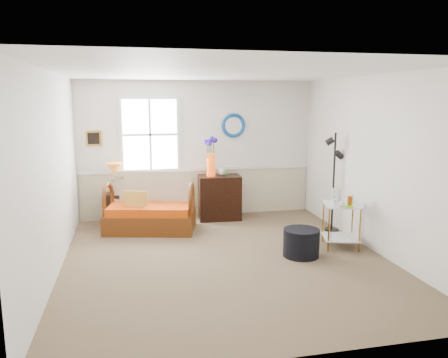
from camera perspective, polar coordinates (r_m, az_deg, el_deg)
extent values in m
cube|color=brown|center=(6.33, 0.22, -10.38)|extent=(4.50, 5.00, 0.01)
cube|color=white|center=(5.94, 0.23, 13.81)|extent=(4.50, 5.00, 0.01)
cube|color=silver|center=(8.44, -3.45, 3.89)|extent=(4.50, 0.01, 2.60)
cube|color=silver|center=(3.65, 8.75, -4.64)|extent=(4.50, 0.01, 2.60)
cube|color=silver|center=(5.94, -21.48, 0.52)|extent=(0.01, 5.00, 2.60)
cube|color=silver|center=(6.84, 18.97, 1.87)|extent=(0.01, 5.00, 2.60)
cube|color=#BFB491|center=(8.55, -3.37, -1.80)|extent=(4.46, 0.02, 0.90)
cube|color=white|center=(8.46, -3.39, 1.31)|extent=(4.46, 0.04, 0.06)
cube|color=#AE7E2D|center=(8.32, -16.68, 5.12)|extent=(0.28, 0.03, 0.28)
torus|color=#145C9F|center=(8.51, 1.24, 7.00)|extent=(0.47, 0.07, 0.47)
imported|color=#477138|center=(8.12, -13.40, -0.94)|extent=(0.42, 0.43, 0.26)
cylinder|color=black|center=(6.47, 10.05, -8.19)|extent=(0.69, 0.69, 0.40)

